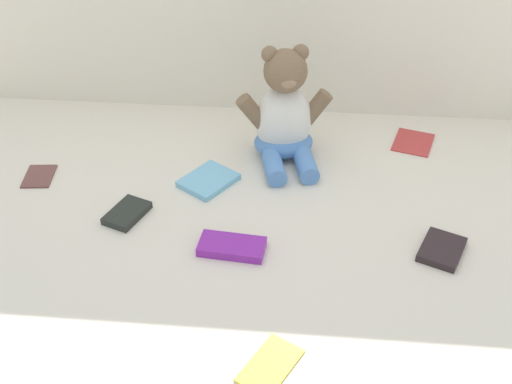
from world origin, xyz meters
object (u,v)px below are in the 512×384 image
object	(u,v)px
teddy_bear	(285,117)
book_case_2	(270,364)
book_case_3	(208,180)
book_case_5	(413,142)
book_case_4	(232,247)
book_case_1	(39,175)
book_case_6	(127,213)
book_case_0	(442,249)

from	to	relation	value
teddy_bear	book_case_2	bearing A→B (deg)	-101.64
book_case_3	book_case_5	bearing A→B (deg)	-121.66
teddy_bear	book_case_5	xyz separation A→B (m)	(0.33, 0.08, -0.10)
teddy_bear	book_case_4	size ratio (longest dim) A/B	2.09
book_case_3	teddy_bear	bearing A→B (deg)	-106.12
book_case_1	book_case_2	bearing A→B (deg)	-46.86
teddy_bear	book_case_1	xyz separation A→B (m)	(-0.58, -0.15, -0.10)
book_case_2	book_case_4	bearing A→B (deg)	137.49
book_case_1	book_case_5	size ratio (longest dim) A/B	0.80
book_case_1	teddy_bear	bearing A→B (deg)	8.56
book_case_3	book_case_2	bearing A→B (deg)	143.87
book_case_4	book_case_5	size ratio (longest dim) A/B	1.18
book_case_3	book_case_1	bearing A→B (deg)	36.24
book_case_4	book_case_6	world-z (taller)	book_case_4
book_case_0	book_case_2	world-z (taller)	book_case_0
book_case_3	book_case_4	world-z (taller)	book_case_4
book_case_2	book_case_6	distance (m)	0.51
book_case_5	book_case_6	distance (m)	0.75
teddy_bear	book_case_1	distance (m)	0.60
teddy_bear	book_case_6	size ratio (longest dim) A/B	2.80
book_case_1	book_case_3	distance (m)	0.41
book_case_3	book_case_4	xyz separation A→B (m)	(0.08, -0.23, 0.00)
teddy_bear	book_case_5	bearing A→B (deg)	1.14
book_case_5	teddy_bear	bearing A→B (deg)	-149.73
book_case_3	book_case_4	bearing A→B (deg)	144.24
book_case_0	book_case_3	world-z (taller)	book_case_0
book_case_1	book_case_0	bearing A→B (deg)	-17.74
book_case_0	book_case_5	distance (m)	0.42
book_case_2	book_case_4	xyz separation A→B (m)	(-0.10, 0.29, 0.00)
teddy_bear	book_case_2	xyz separation A→B (m)	(0.01, -0.66, -0.10)
book_case_2	book_case_6	size ratio (longest dim) A/B	1.18
book_case_2	book_case_3	xyz separation A→B (m)	(-0.18, 0.52, 0.00)
teddy_bear	book_case_3	size ratio (longest dim) A/B	2.34
book_case_1	book_case_5	xyz separation A→B (m)	(0.91, 0.23, -0.00)
book_case_0	teddy_bear	bearing A→B (deg)	158.47
book_case_2	teddy_bear	bearing A→B (deg)	119.54
book_case_5	book_case_1	bearing A→B (deg)	-149.21
book_case_5	book_case_4	bearing A→B (deg)	-116.33
teddy_bear	book_case_6	xyz separation A→B (m)	(-0.33, -0.28, -0.10)
teddy_bear	book_case_4	distance (m)	0.39
book_case_4	book_case_6	xyz separation A→B (m)	(-0.24, 0.09, -0.00)
book_case_4	book_case_5	xyz separation A→B (m)	(0.42, 0.45, -0.01)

